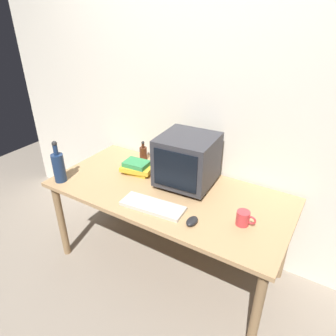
% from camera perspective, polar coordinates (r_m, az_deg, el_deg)
% --- Properties ---
extents(ground_plane, '(6.00, 6.00, 0.00)m').
position_cam_1_polar(ground_plane, '(2.61, 0.00, -17.28)').
color(ground_plane, gray).
extents(back_wall, '(4.00, 0.08, 2.50)m').
position_cam_1_polar(back_wall, '(2.32, 6.15, 12.73)').
color(back_wall, silver).
rests_on(back_wall, ground).
extents(desk, '(1.70, 0.80, 0.70)m').
position_cam_1_polar(desk, '(2.21, 0.00, -5.83)').
color(desk, tan).
rests_on(desk, ground).
extents(crt_monitor, '(0.40, 0.41, 0.37)m').
position_cam_1_polar(crt_monitor, '(2.16, 3.59, 1.47)').
color(crt_monitor, '#333338').
rests_on(crt_monitor, desk).
extents(keyboard, '(0.43, 0.19, 0.02)m').
position_cam_1_polar(keyboard, '(1.99, -2.87, -7.07)').
color(keyboard, beige).
rests_on(keyboard, desk).
extents(computer_mouse, '(0.06, 0.10, 0.04)m').
position_cam_1_polar(computer_mouse, '(1.86, 4.48, -9.83)').
color(computer_mouse, black).
rests_on(computer_mouse, desk).
extents(bottle_tall, '(0.09, 0.09, 0.32)m').
position_cam_1_polar(bottle_tall, '(2.36, -19.67, 0.28)').
color(bottle_tall, navy).
rests_on(bottle_tall, desk).
extents(bottle_short, '(0.06, 0.06, 0.17)m').
position_cam_1_polar(bottle_short, '(2.57, -4.62, 2.85)').
color(bottle_short, '#472314').
rests_on(bottle_short, desk).
extents(book_stack, '(0.27, 0.21, 0.10)m').
position_cam_1_polar(book_stack, '(2.38, -5.67, 0.14)').
color(book_stack, gold).
rests_on(book_stack, desk).
extents(mug, '(0.12, 0.08, 0.09)m').
position_cam_1_polar(mug, '(1.89, 13.84, -9.05)').
color(mug, '#CC383D').
rests_on(mug, desk).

